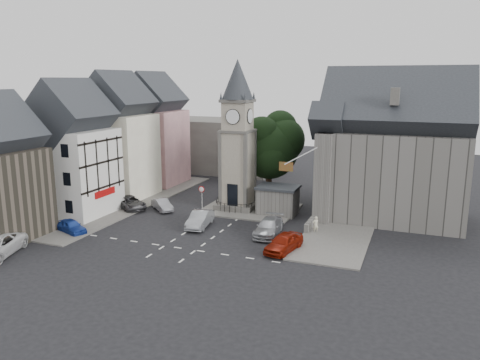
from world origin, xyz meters
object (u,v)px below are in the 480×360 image
at_px(clock_tower, 238,136).
at_px(car_east_red, 284,243).
at_px(car_west_blue, 71,226).
at_px(pedestrian, 316,225).
at_px(stone_shelter, 278,200).

bearing_deg(clock_tower, car_east_red, -52.28).
bearing_deg(car_west_blue, car_east_red, -62.28).
bearing_deg(pedestrian, stone_shelter, -79.60).
relative_size(car_east_red, pedestrian, 2.82).
bearing_deg(clock_tower, pedestrian, -27.83).
height_order(stone_shelter, pedestrian, stone_shelter).
height_order(clock_tower, stone_shelter, clock_tower).
bearing_deg(car_east_red, stone_shelter, 121.54).
distance_m(clock_tower, stone_shelter, 8.15).
height_order(car_east_red, pedestrian, pedestrian).
bearing_deg(clock_tower, car_west_blue, -130.38).
xyz_separation_m(stone_shelter, car_east_red, (3.70, -10.50, -0.77)).
relative_size(stone_shelter, pedestrian, 2.67).
bearing_deg(stone_shelter, car_east_red, -70.59).
bearing_deg(car_east_red, car_west_blue, -160.66).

